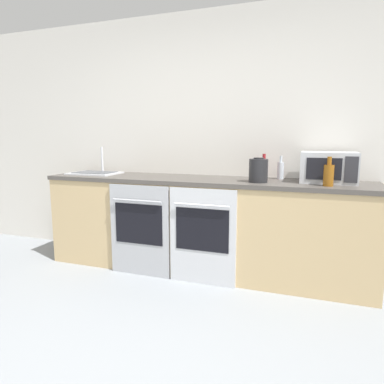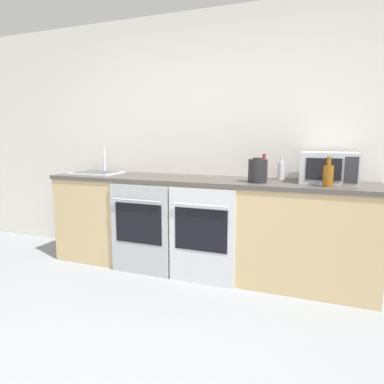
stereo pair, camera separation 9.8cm
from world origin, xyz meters
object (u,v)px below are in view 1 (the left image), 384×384
microwave (328,167)px  bottle_red (264,170)px  oven_right (202,236)px  sink (95,172)px  bottle_clear (281,170)px  oven_left (139,230)px  bottle_amber (329,175)px  kettle (258,170)px

microwave → bottle_red: bearing=177.3°
oven_right → sink: bearing=166.2°
oven_right → bottle_clear: (0.62, 0.53, 0.57)m
oven_left → sink: sink is taller
oven_right → bottle_red: size_ratio=3.63×
bottle_amber → bottle_red: (-0.56, 0.27, 0.00)m
oven_right → microwave: (1.04, 0.40, 0.62)m
bottle_amber → kettle: (-0.58, 0.05, 0.01)m
oven_right → sink: sink is taller
oven_left → oven_right: (0.64, 0.00, 0.00)m
oven_right → oven_left: bearing=180.0°
oven_right → microwave: 1.28m
oven_right → kettle: bearing=25.7°
bottle_clear → kettle: bearing=-117.9°
microwave → oven_right: bearing=-158.8°
microwave → kettle: 0.62m
bottle_clear → bottle_red: size_ratio=0.91×
bottle_red → kettle: bearing=-95.1°
bottle_clear → kettle: 0.35m
kettle → bottle_amber: bearing=-5.3°
bottle_amber → bottle_clear: 0.55m
microwave → bottle_clear: microwave is taller
bottle_clear → sink: size_ratio=0.43×
microwave → bottle_amber: bearing=-91.2°
bottle_red → sink: sink is taller
kettle → bottle_clear: bearing=62.1°
oven_left → bottle_clear: 1.48m
bottle_amber → bottle_clear: size_ratio=1.09×
oven_left → microwave: microwave is taller
oven_left → bottle_red: size_ratio=3.63×
bottle_red → sink: bearing=-176.8°
bottle_clear → bottle_red: 0.18m
oven_left → microwave: (1.68, 0.40, 0.62)m
bottle_amber → sink: size_ratio=0.47×
kettle → oven_right: bearing=-154.3°
microwave → bottle_clear: size_ratio=2.10×
bottle_amber → oven_left: bearing=-174.4°
oven_right → bottle_red: 0.86m
microwave → sink: size_ratio=0.91×
microwave → bottle_amber: 0.24m
oven_right → kettle: size_ratio=4.03×
oven_right → sink: (-1.34, 0.33, 0.50)m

